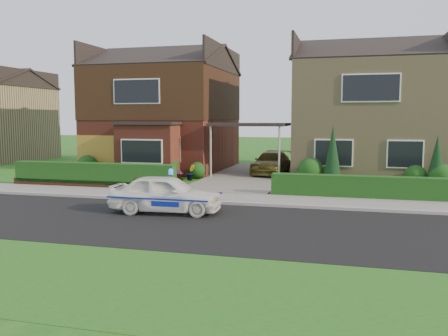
% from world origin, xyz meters
% --- Properties ---
extents(ground, '(120.00, 120.00, 0.00)m').
position_xyz_m(ground, '(0.00, 0.00, 0.00)').
color(ground, '#175316').
rests_on(ground, ground).
extents(road, '(60.00, 6.00, 0.02)m').
position_xyz_m(road, '(0.00, 0.00, 0.00)').
color(road, black).
rests_on(road, ground).
extents(kerb, '(60.00, 0.16, 0.12)m').
position_xyz_m(kerb, '(0.00, 3.05, 0.06)').
color(kerb, '#9E9993').
rests_on(kerb, ground).
extents(sidewalk, '(60.00, 2.00, 0.10)m').
position_xyz_m(sidewalk, '(0.00, 4.10, 0.05)').
color(sidewalk, slate).
rests_on(sidewalk, ground).
extents(grass_verge, '(60.00, 4.00, 0.01)m').
position_xyz_m(grass_verge, '(0.00, -5.00, 0.00)').
color(grass_verge, '#175316').
rests_on(grass_verge, ground).
extents(driveway, '(3.80, 12.00, 0.12)m').
position_xyz_m(driveway, '(0.00, 11.00, 0.06)').
color(driveway, '#666059').
rests_on(driveway, ground).
extents(house_left, '(7.50, 9.53, 7.25)m').
position_xyz_m(house_left, '(-5.78, 13.90, 3.81)').
color(house_left, brown).
rests_on(house_left, ground).
extents(house_right, '(7.50, 8.06, 7.25)m').
position_xyz_m(house_right, '(5.80, 13.99, 3.66)').
color(house_right, '#9E8A61').
rests_on(house_right, ground).
extents(carport_link, '(3.80, 3.00, 2.77)m').
position_xyz_m(carport_link, '(0.00, 10.95, 2.66)').
color(carport_link, black).
rests_on(carport_link, ground).
extents(garage_door, '(2.20, 0.10, 2.10)m').
position_xyz_m(garage_door, '(-8.25, 9.96, 1.05)').
color(garage_door, olive).
rests_on(garage_door, ground).
extents(dwarf_wall, '(7.70, 0.25, 0.36)m').
position_xyz_m(dwarf_wall, '(-5.80, 5.30, 0.18)').
color(dwarf_wall, brown).
rests_on(dwarf_wall, ground).
extents(hedge_left, '(7.50, 0.55, 0.90)m').
position_xyz_m(hedge_left, '(-5.80, 5.45, 0.00)').
color(hedge_left, black).
rests_on(hedge_left, ground).
extents(hedge_right, '(7.50, 0.55, 0.80)m').
position_xyz_m(hedge_right, '(5.80, 5.35, 0.00)').
color(hedge_right, black).
rests_on(hedge_right, ground).
extents(shrub_left_far, '(1.08, 1.08, 1.08)m').
position_xyz_m(shrub_left_far, '(-8.50, 9.50, 0.54)').
color(shrub_left_far, black).
rests_on(shrub_left_far, ground).
extents(shrub_left_mid, '(1.32, 1.32, 1.32)m').
position_xyz_m(shrub_left_mid, '(-4.00, 9.30, 0.66)').
color(shrub_left_mid, black).
rests_on(shrub_left_mid, ground).
extents(shrub_left_near, '(0.84, 0.84, 0.84)m').
position_xyz_m(shrub_left_near, '(-2.40, 9.60, 0.42)').
color(shrub_left_near, black).
rests_on(shrub_left_near, ground).
extents(shrub_right_near, '(1.20, 1.20, 1.20)m').
position_xyz_m(shrub_right_near, '(3.20, 9.40, 0.60)').
color(shrub_right_near, black).
rests_on(shrub_right_near, ground).
extents(shrub_right_mid, '(0.96, 0.96, 0.96)m').
position_xyz_m(shrub_right_mid, '(7.80, 9.50, 0.48)').
color(shrub_right_mid, black).
rests_on(shrub_right_mid, ground).
extents(shrub_right_far, '(1.08, 1.08, 1.08)m').
position_xyz_m(shrub_right_far, '(8.80, 9.20, 0.54)').
color(shrub_right_far, black).
rests_on(shrub_right_far, ground).
extents(conifer_a, '(0.90, 0.90, 2.60)m').
position_xyz_m(conifer_a, '(4.20, 9.20, 1.30)').
color(conifer_a, black).
rests_on(conifer_a, ground).
extents(conifer_b, '(0.90, 0.90, 2.20)m').
position_xyz_m(conifer_b, '(8.60, 9.20, 1.10)').
color(conifer_b, black).
rests_on(conifer_b, ground).
extents(police_car, '(3.30, 3.70, 1.39)m').
position_xyz_m(police_car, '(-0.73, 1.20, 0.61)').
color(police_car, white).
rests_on(police_car, ground).
extents(driveway_car, '(1.81, 4.00, 1.14)m').
position_xyz_m(driveway_car, '(1.00, 11.70, 0.69)').
color(driveway_car, brown).
rests_on(driveway_car, driveway).
extents(potted_plant_a, '(0.38, 0.26, 0.70)m').
position_xyz_m(potted_plant_a, '(-9.00, 9.00, 0.35)').
color(potted_plant_a, gray).
rests_on(potted_plant_a, ground).
extents(potted_plant_b, '(0.55, 0.53, 0.78)m').
position_xyz_m(potted_plant_b, '(-2.50, 8.87, 0.39)').
color(potted_plant_b, gray).
rests_on(potted_plant_b, ground).
extents(potted_plant_c, '(0.50, 0.50, 0.67)m').
position_xyz_m(potted_plant_c, '(-2.50, 7.25, 0.34)').
color(potted_plant_c, gray).
rests_on(potted_plant_c, ground).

